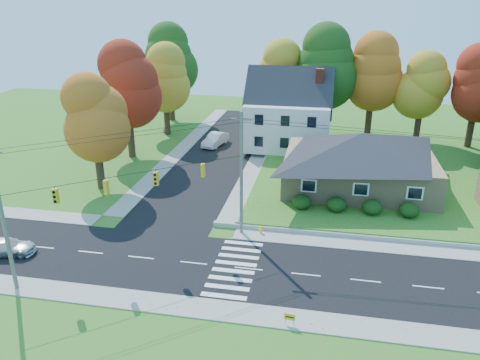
% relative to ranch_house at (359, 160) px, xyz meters
% --- Properties ---
extents(ground, '(120.00, 120.00, 0.00)m').
position_rel_ranch_house_xyz_m(ground, '(-8.00, -16.00, -3.27)').
color(ground, '#3D7923').
extents(road_main, '(90.00, 8.00, 0.02)m').
position_rel_ranch_house_xyz_m(road_main, '(-8.00, -16.00, -3.26)').
color(road_main, black).
rests_on(road_main, ground).
extents(road_cross, '(8.00, 44.00, 0.02)m').
position_rel_ranch_house_xyz_m(road_cross, '(-16.00, 10.00, -3.25)').
color(road_cross, black).
rests_on(road_cross, ground).
extents(sidewalk_north, '(90.00, 2.00, 0.08)m').
position_rel_ranch_house_xyz_m(sidewalk_north, '(-8.00, -11.00, -3.23)').
color(sidewalk_north, '#9C9A90').
rests_on(sidewalk_north, ground).
extents(sidewalk_south, '(90.00, 2.00, 0.08)m').
position_rel_ranch_house_xyz_m(sidewalk_south, '(-8.00, -21.00, -3.23)').
color(sidewalk_south, '#9C9A90').
rests_on(sidewalk_south, ground).
extents(lawn, '(30.00, 30.00, 0.50)m').
position_rel_ranch_house_xyz_m(lawn, '(5.00, 5.00, -3.02)').
color(lawn, '#3D7923').
rests_on(lawn, ground).
extents(ranch_house, '(14.60, 10.60, 5.40)m').
position_rel_ranch_house_xyz_m(ranch_house, '(0.00, 0.00, 0.00)').
color(ranch_house, tan).
rests_on(ranch_house, lawn).
extents(colonial_house, '(10.40, 8.40, 9.60)m').
position_rel_ranch_house_xyz_m(colonial_house, '(-7.96, 12.00, 1.32)').
color(colonial_house, silver).
rests_on(colonial_house, lawn).
extents(hedge_row, '(10.70, 1.70, 1.27)m').
position_rel_ranch_house_xyz_m(hedge_row, '(-0.50, -6.20, -2.13)').
color(hedge_row, '#163A10').
rests_on(hedge_row, lawn).
extents(traffic_infrastructure, '(38.10, 10.66, 10.00)m').
position_rel_ranch_house_xyz_m(traffic_infrastructure, '(-8.15, -14.65, 1.88)').
color(traffic_infrastructure, '#666059').
rests_on(traffic_infrastructure, ground).
extents(tree_lot_0, '(6.72, 6.72, 12.51)m').
position_rel_ranch_house_xyz_m(tree_lot_0, '(-10.00, 18.00, 5.04)').
color(tree_lot_0, '#3F2A19').
rests_on(tree_lot_0, lawn).
extents(tree_lot_1, '(7.84, 7.84, 14.60)m').
position_rel_ranch_house_xyz_m(tree_lot_1, '(-4.00, 17.00, 6.35)').
color(tree_lot_1, '#3F2A19').
rests_on(tree_lot_1, lawn).
extents(tree_lot_2, '(7.28, 7.28, 13.56)m').
position_rel_ranch_house_xyz_m(tree_lot_2, '(2.00, 18.00, 5.70)').
color(tree_lot_2, '#3F2A19').
rests_on(tree_lot_2, lawn).
extents(tree_lot_3, '(6.16, 6.16, 11.47)m').
position_rel_ranch_house_xyz_m(tree_lot_3, '(8.00, 17.00, 4.39)').
color(tree_lot_3, '#3F2A19').
rests_on(tree_lot_3, lawn).
extents(tree_lot_4, '(6.72, 6.72, 12.51)m').
position_rel_ranch_house_xyz_m(tree_lot_4, '(14.00, 16.00, 5.04)').
color(tree_lot_4, '#3F2A19').
rests_on(tree_lot_4, lawn).
extents(tree_west_0, '(6.16, 6.16, 11.47)m').
position_rel_ranch_house_xyz_m(tree_west_0, '(-25.00, -4.00, 3.89)').
color(tree_west_0, '#3F2A19').
rests_on(tree_west_0, ground).
extents(tree_west_1, '(7.28, 7.28, 13.56)m').
position_rel_ranch_house_xyz_m(tree_west_1, '(-26.00, 6.00, 5.20)').
color(tree_west_1, '#3F2A19').
rests_on(tree_west_1, ground).
extents(tree_west_2, '(6.72, 6.72, 12.51)m').
position_rel_ranch_house_xyz_m(tree_west_2, '(-25.00, 16.00, 4.54)').
color(tree_west_2, '#3F2A19').
rests_on(tree_west_2, ground).
extents(tree_west_3, '(7.84, 7.84, 14.60)m').
position_rel_ranch_house_xyz_m(tree_west_3, '(-27.00, 24.00, 5.85)').
color(tree_west_3, '#3F2A19').
rests_on(tree_west_3, ground).
extents(silver_sedan, '(4.45, 2.54, 1.22)m').
position_rel_ranch_house_xyz_m(silver_sedan, '(-25.93, -17.39, -2.64)').
color(silver_sedan, silver).
rests_on(silver_sedan, road_main).
extents(white_car, '(2.71, 5.15, 1.61)m').
position_rel_ranch_house_xyz_m(white_car, '(-17.21, 12.00, -2.44)').
color(white_car, silver).
rests_on(white_car, road_cross).
extents(fire_hydrant, '(0.40, 0.31, 0.69)m').
position_rel_ranch_house_xyz_m(fire_hydrant, '(-7.94, -10.61, -2.94)').
color(fire_hydrant, yellow).
rests_on(fire_hydrant, ground).
extents(yard_sign, '(0.65, 0.11, 0.82)m').
position_rel_ranch_house_xyz_m(yard_sign, '(-4.62, -21.55, -2.68)').
color(yard_sign, black).
rests_on(yard_sign, ground).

